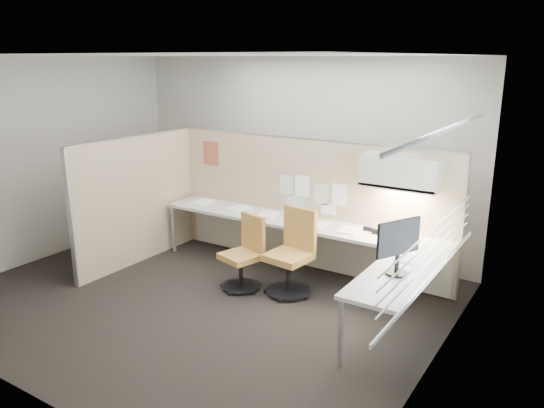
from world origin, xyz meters
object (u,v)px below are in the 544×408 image
Objects in this scene: desk at (314,238)px; chair_left at (245,255)px; monitor at (398,244)px; chair_right at (292,255)px; phone at (404,238)px.

chair_left is (-0.65, -0.59, -0.18)m from desk.
monitor is at bearing 8.16° from chair_left.
desk is 0.89m from chair_left.
chair_right is (0.56, 0.20, 0.05)m from chair_left.
phone is (1.21, 0.47, 0.30)m from chair_right.
chair_left reaches higher than desk.
desk is at bearing 83.95° from chair_right.
chair_left is 2.13m from monitor.
phone is at bearing 28.18° from chair_right.
monitor is at bearing -58.98° from phone.
monitor reaches higher than chair_left.
monitor reaches higher than desk.
chair_left is at bearing -153.43° from chair_right.
chair_right is at bearing -142.70° from phone.
monitor is (2.02, -0.28, 0.63)m from chair_left.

